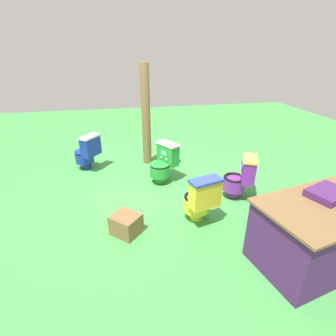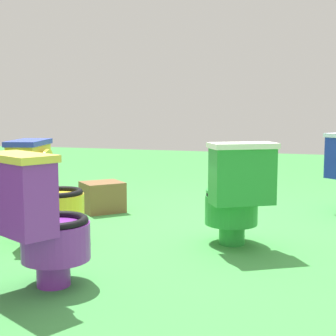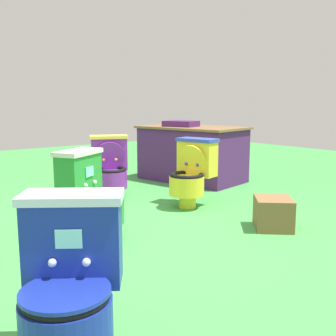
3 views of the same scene
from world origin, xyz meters
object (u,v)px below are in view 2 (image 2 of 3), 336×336
object	(u,v)px
toilet_green	(236,194)
toilet_purple	(40,220)
small_crate	(102,197)
toilet_yellow	(45,189)

from	to	relation	value
toilet_green	toilet_purple	size ratio (longest dim) A/B	1.00
toilet_purple	small_crate	world-z (taller)	toilet_purple
toilet_purple	toilet_yellow	world-z (taller)	same
toilet_green	toilet_yellow	xyz separation A→B (m)	(-0.27, 1.33, 0.00)
toilet_green	toilet_purple	bearing A→B (deg)	-157.37
toilet_purple	toilet_green	bearing A→B (deg)	79.70
toilet_yellow	small_crate	size ratio (longest dim) A/B	2.06
toilet_purple	small_crate	xyz separation A→B (m)	(1.88, 0.56, -0.24)
toilet_yellow	toilet_purple	bearing A→B (deg)	15.82
toilet_green	small_crate	size ratio (longest dim) A/B	2.06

